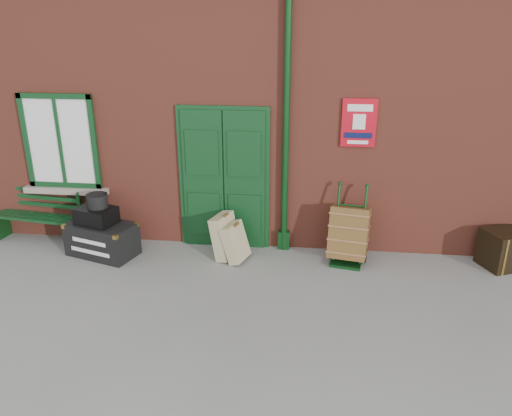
# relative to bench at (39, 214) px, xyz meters

# --- Properties ---
(ground) EXTENTS (80.00, 80.00, 0.00)m
(ground) POSITION_rel_bench_xyz_m (3.38, -1.32, -0.45)
(ground) COLOR gray
(ground) RESTS_ON ground
(station_building) EXTENTS (10.30, 4.30, 4.36)m
(station_building) POSITION_rel_bench_xyz_m (3.38, 2.17, 1.71)
(station_building) COLOR brown
(station_building) RESTS_ON ground
(bench) EXTENTS (1.48, 0.63, 0.89)m
(bench) POSITION_rel_bench_xyz_m (0.00, 0.00, 0.00)
(bench) COLOR #0F3819
(bench) RESTS_ON ground
(houdini_trunk) EXTENTS (1.16, 0.85, 0.52)m
(houdini_trunk) POSITION_rel_bench_xyz_m (1.24, -0.42, -0.19)
(houdini_trunk) COLOR black
(houdini_trunk) RESTS_ON ground
(strongbox) EXTENTS (0.67, 0.57, 0.26)m
(strongbox) POSITION_rel_bench_xyz_m (1.19, -0.42, 0.20)
(strongbox) COLOR black
(strongbox) RESTS_ON houdini_trunk
(hatbox) EXTENTS (0.39, 0.39, 0.21)m
(hatbox) POSITION_rel_bench_xyz_m (1.22, -0.39, 0.43)
(hatbox) COLOR black
(hatbox) RESTS_ON strongbox
(suitcase_back) EXTENTS (0.45, 0.55, 0.69)m
(suitcase_back) POSITION_rel_bench_xyz_m (3.15, -0.28, -0.10)
(suitcase_back) COLOR tan
(suitcase_back) RESTS_ON ground
(suitcase_front) EXTENTS (0.45, 0.51, 0.60)m
(suitcase_front) POSITION_rel_bench_xyz_m (3.33, -0.38, -0.15)
(suitcase_front) COLOR tan
(suitcase_front) RESTS_ON ground
(porter_trolley) EXTENTS (0.66, 0.70, 1.16)m
(porter_trolley) POSITION_rel_bench_xyz_m (5.02, -0.20, 0.00)
(porter_trolley) COLOR #0D3613
(porter_trolley) RESTS_ON ground
(dark_trunk) EXTENTS (0.92, 0.78, 0.57)m
(dark_trunk) POSITION_rel_bench_xyz_m (7.40, -0.07, -0.16)
(dark_trunk) COLOR black
(dark_trunk) RESTS_ON ground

